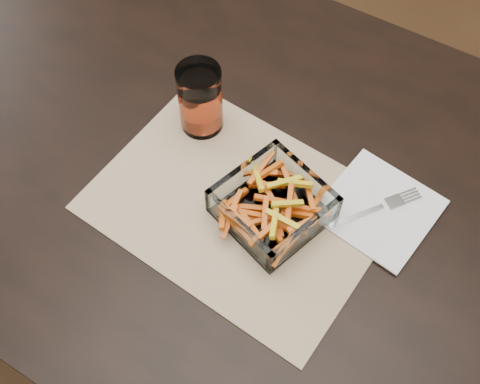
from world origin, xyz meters
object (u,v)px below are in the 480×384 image
Objects in this scene: dining_table at (255,202)px; tumbler at (200,101)px; fork at (378,208)px; glass_bowl at (273,206)px.

tumbler is at bearing 161.81° from dining_table.
dining_table is 0.21m from tumbler.
dining_table is 12.27× the size of tumbler.
fork is (0.34, -0.00, -0.05)m from tumbler.
fork is at bearing 33.74° from glass_bowl.
tumbler is 0.34m from fork.
glass_bowl is 0.22m from tumbler.
dining_table is at bearing -131.61° from fork.
fork reaches higher than dining_table.
glass_bowl is 0.17m from fork.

